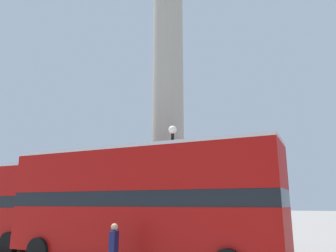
{
  "coord_description": "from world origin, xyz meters",
  "views": [
    {
      "loc": [
        9.47,
        -16.92,
        2.27
      ],
      "look_at": [
        0.0,
        0.0,
        6.87
      ],
      "focal_mm": 35.0,
      "sensor_mm": 36.0,
      "label": 1
    }
  ],
  "objects_px": {
    "street_lamp": "(173,185)",
    "pedestrian_near_lamp": "(114,248)",
    "bus_b": "(140,200)",
    "equestrian_statue": "(86,213)",
    "monument_column": "(168,102)"
  },
  "relations": [
    {
      "from": "bus_b",
      "to": "street_lamp",
      "type": "bearing_deg",
      "value": 82.52
    },
    {
      "from": "street_lamp",
      "to": "pedestrian_near_lamp",
      "type": "relative_size",
      "value": 3.47
    },
    {
      "from": "equestrian_statue",
      "to": "pedestrian_near_lamp",
      "type": "bearing_deg",
      "value": -58.01
    },
    {
      "from": "monument_column",
      "to": "street_lamp",
      "type": "xyz_separation_m",
      "value": [
        2.46,
        -3.97,
        -5.37
      ]
    },
    {
      "from": "monument_column",
      "to": "bus_b",
      "type": "relative_size",
      "value": 2.55
    },
    {
      "from": "bus_b",
      "to": "street_lamp",
      "type": "relative_size",
      "value": 1.85
    },
    {
      "from": "bus_b",
      "to": "equestrian_statue",
      "type": "height_order",
      "value": "equestrian_statue"
    },
    {
      "from": "equestrian_statue",
      "to": "street_lamp",
      "type": "relative_size",
      "value": 1.01
    },
    {
      "from": "street_lamp",
      "to": "monument_column",
      "type": "bearing_deg",
      "value": 121.81
    },
    {
      "from": "monument_column",
      "to": "street_lamp",
      "type": "relative_size",
      "value": 4.73
    },
    {
      "from": "monument_column",
      "to": "equestrian_statue",
      "type": "xyz_separation_m",
      "value": [
        -9.38,
        3.41,
        -6.86
      ]
    },
    {
      "from": "pedestrian_near_lamp",
      "to": "equestrian_statue",
      "type": "bearing_deg",
      "value": -153.41
    },
    {
      "from": "street_lamp",
      "to": "bus_b",
      "type": "bearing_deg",
      "value": -93.58
    },
    {
      "from": "monument_column",
      "to": "pedestrian_near_lamp",
      "type": "xyz_separation_m",
      "value": [
        2.83,
        -8.47,
        -7.49
      ]
    },
    {
      "from": "bus_b",
      "to": "pedestrian_near_lamp",
      "type": "xyz_separation_m",
      "value": [
        0.51,
        -2.14,
        -1.48
      ]
    }
  ]
}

